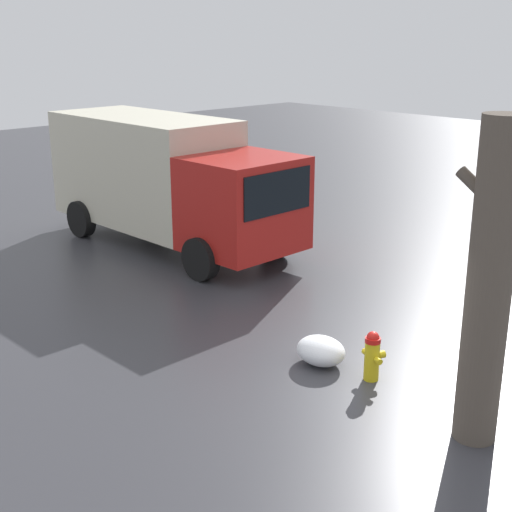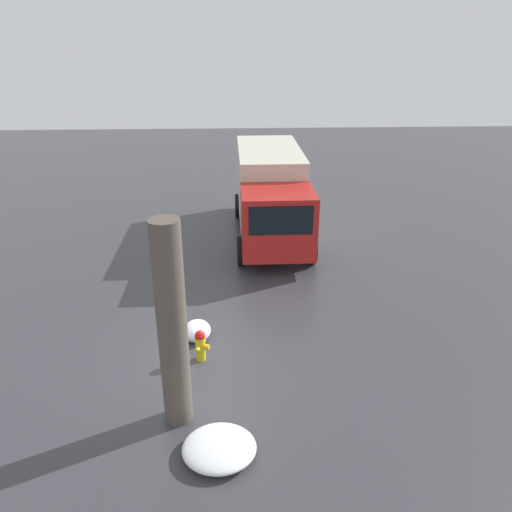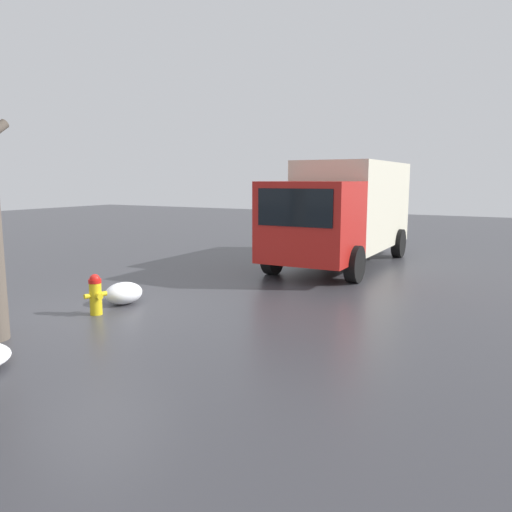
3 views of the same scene
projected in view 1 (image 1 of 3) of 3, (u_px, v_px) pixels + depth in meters
ground_plane at (371, 379)px, 10.45m from camera, size 60.00×60.00×0.00m
fire_hydrant at (372, 355)px, 10.33m from camera, size 0.43×0.33×0.76m
tree_trunk at (489, 285)px, 8.37m from camera, size 0.81×0.53×4.02m
delivery_truck at (166, 178)px, 16.57m from camera, size 6.90×2.53×2.97m
snow_pile_by_hydrant at (321, 351)px, 10.88m from camera, size 0.80×0.66×0.43m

